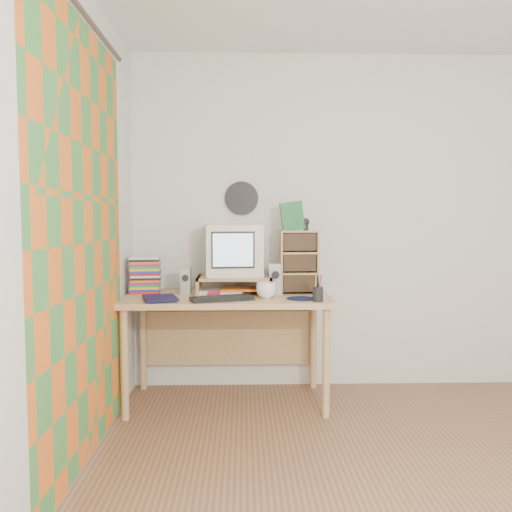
{
  "coord_description": "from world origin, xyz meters",
  "views": [
    {
      "loc": [
        -0.92,
        -2.02,
        1.26
      ],
      "look_at": [
        -0.83,
        1.33,
        1.02
      ],
      "focal_mm": 35.0,
      "sensor_mm": 36.0,
      "label": 1
    }
  ],
  "objects": [
    {
      "name": "diary",
      "position": [
        -1.56,
        1.16,
        0.78
      ],
      "size": [
        0.29,
        0.25,
        0.05
      ],
      "primitive_type": "imported",
      "rotation": [
        0.0,
        0.0,
        0.28
      ],
      "color": "black",
      "rests_on": "desk"
    },
    {
      "name": "mousepad",
      "position": [
        -0.53,
        1.21,
        0.75
      ],
      "size": [
        0.25,
        0.25,
        0.0
      ],
      "primitive_type": "cylinder",
      "rotation": [
        0.0,
        0.0,
        0.3
      ],
      "color": "black",
      "rests_on": "desk"
    },
    {
      "name": "cd_rack",
      "position": [
        -0.53,
        1.47,
        0.97
      ],
      "size": [
        0.27,
        0.16,
        0.44
      ],
      "primitive_type": "cube",
      "rotation": [
        0.0,
        0.0,
        0.06
      ],
      "color": "tan",
      "rests_on": "desk"
    },
    {
      "name": "red_box",
      "position": [
        -1.11,
        1.27,
        0.77
      ],
      "size": [
        0.08,
        0.06,
        0.04
      ],
      "primitive_type": "cube",
      "rotation": [
        0.0,
        0.0,
        -0.04
      ],
      "color": "red",
      "rests_on": "desk"
    },
    {
      "name": "game_box",
      "position": [
        -0.58,
        1.45,
        1.29
      ],
      "size": [
        0.16,
        0.06,
        0.2
      ],
      "primitive_type": "cube",
      "rotation": [
        0.0,
        0.0,
        0.15
      ],
      "color": "#1C622F",
      "rests_on": "cd_rack"
    },
    {
      "name": "papers",
      "position": [
        -1.02,
        1.47,
        0.77
      ],
      "size": [
        0.3,
        0.22,
        0.04
      ],
      "primitive_type": null,
      "rotation": [
        0.0,
        0.0,
        0.01
      ],
      "color": "silver",
      "rests_on": "desk"
    },
    {
      "name": "crt_monitor",
      "position": [
        -0.99,
        1.53,
        1.05
      ],
      "size": [
        0.42,
        0.42,
        0.36
      ],
      "primitive_type": "cube",
      "rotation": [
        0.0,
        0.0,
        0.12
      ],
      "color": "beige",
      "rests_on": "monitor_riser"
    },
    {
      "name": "webcam",
      "position": [
        -0.48,
        1.47,
        1.24
      ],
      "size": [
        0.05,
        0.05,
        0.09
      ],
      "primitive_type": null,
      "rotation": [
        0.0,
        0.0,
        -0.01
      ],
      "color": "black",
      "rests_on": "cd_rack"
    },
    {
      "name": "monitor_riser",
      "position": [
        -0.98,
        1.48,
        0.84
      ],
      "size": [
        0.52,
        0.3,
        0.12
      ],
      "color": "tan",
      "rests_on": "desk"
    },
    {
      "name": "speaker_left",
      "position": [
        -1.32,
        1.44,
        0.84
      ],
      "size": [
        0.07,
        0.07,
        0.18
      ],
      "primitive_type": "cube",
      "rotation": [
        0.0,
        0.0,
        -0.03
      ],
      "color": "#A8A8AD",
      "rests_on": "desk"
    },
    {
      "name": "dvd_stack",
      "position": [
        -1.61,
        1.51,
        0.9
      ],
      "size": [
        0.22,
        0.17,
        0.29
      ],
      "primitive_type": null,
      "rotation": [
        0.0,
        0.0,
        0.1
      ],
      "color": "brown",
      "rests_on": "desk"
    },
    {
      "name": "pen_cup",
      "position": [
        -0.45,
        1.1,
        0.82
      ],
      "size": [
        0.08,
        0.08,
        0.13
      ],
      "primitive_type": null,
      "rotation": [
        0.0,
        0.0,
        0.34
      ],
      "color": "black",
      "rests_on": "desk"
    },
    {
      "name": "wall_disc",
      "position": [
        -0.93,
        1.73,
        1.43
      ],
      "size": [
        0.25,
        0.02,
        0.25
      ],
      "primitive_type": "cylinder",
      "rotation": [
        1.57,
        0.0,
        0.0
      ],
      "color": "black",
      "rests_on": "back_wall"
    },
    {
      "name": "mug",
      "position": [
        -0.77,
        1.25,
        0.8
      ],
      "size": [
        0.17,
        0.17,
        0.11
      ],
      "primitive_type": "imported",
      "rotation": [
        0.0,
        0.0,
        0.3
      ],
      "color": "white",
      "rests_on": "desk"
    },
    {
      "name": "speaker_right",
      "position": [
        -0.7,
        1.43,
        0.86
      ],
      "size": [
        0.09,
        0.09,
        0.21
      ],
      "primitive_type": "cube",
      "rotation": [
        0.0,
        0.0,
        -0.09
      ],
      "color": "#A8A8AD",
      "rests_on": "desk"
    },
    {
      "name": "back_wall",
      "position": [
        0.0,
        1.75,
        1.25
      ],
      "size": [
        3.5,
        0.0,
        3.5
      ],
      "primitive_type": "plane",
      "rotation": [
        1.57,
        0.0,
        0.0
      ],
      "color": "silver",
      "rests_on": "floor"
    },
    {
      "name": "desk",
      "position": [
        -1.03,
        1.44,
        0.62
      ],
      "size": [
        1.4,
        0.7,
        0.75
      ],
      "color": "#D1B770",
      "rests_on": "floor"
    },
    {
      "name": "left_wall",
      "position": [
        -1.75,
        0.0,
        1.25
      ],
      "size": [
        0.0,
        3.5,
        3.5
      ],
      "primitive_type": "plane",
      "rotation": [
        1.57,
        0.0,
        1.57
      ],
      "color": "silver",
      "rests_on": "floor"
    },
    {
      "name": "curtain",
      "position": [
        -1.71,
        0.48,
        1.15
      ],
      "size": [
        0.0,
        2.2,
        2.2
      ],
      "primitive_type": "plane",
      "rotation": [
        1.57,
        0.0,
        1.57
      ],
      "color": "orange",
      "rests_on": "left_wall"
    },
    {
      "name": "keyboard",
      "position": [
        -1.06,
        1.15,
        0.76
      ],
      "size": [
        0.42,
        0.25,
        0.03
      ],
      "primitive_type": "cube",
      "rotation": [
        0.0,
        0.0,
        0.33
      ],
      "color": "black",
      "rests_on": "desk"
    }
  ]
}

